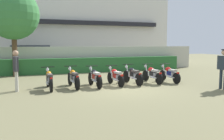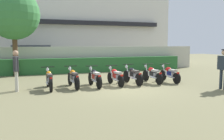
{
  "view_description": "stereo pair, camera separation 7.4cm",
  "coord_description": "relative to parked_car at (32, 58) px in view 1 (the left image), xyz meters",
  "views": [
    {
      "loc": [
        -4.26,
        -9.99,
        2.0
      ],
      "look_at": [
        0.0,
        1.31,
        0.71
      ],
      "focal_mm": 39.58,
      "sensor_mm": 36.0,
      "label": 1
    },
    {
      "loc": [
        -4.19,
        -10.02,
        2.0
      ],
      "look_at": [
        0.0,
        1.31,
        0.71
      ],
      "focal_mm": 39.58,
      "sensor_mm": 36.0,
      "label": 2
    }
  ],
  "objects": [
    {
      "name": "parked_car",
      "position": [
        0.0,
        0.0,
        0.0
      ],
      "size": [
        4.61,
        2.32,
        1.89
      ],
      "rotation": [
        0.0,
        0.0,
        0.07
      ],
      "color": "silver",
      "rests_on": "ground"
    },
    {
      "name": "motorcycle_in_row_2",
      "position": [
        2.35,
        -8.56,
        -0.49
      ],
      "size": [
        0.6,
        1.81,
        0.96
      ],
      "rotation": [
        0.0,
        0.0,
        1.61
      ],
      "color": "black",
      "rests_on": "ground"
    },
    {
      "name": "motorcycle_in_row_3",
      "position": [
        3.4,
        -8.49,
        -0.5
      ],
      "size": [
        0.6,
        1.8,
        0.94
      ],
      "rotation": [
        0.0,
        0.0,
        1.63
      ],
      "color": "black",
      "rests_on": "ground"
    },
    {
      "name": "motorcycle_in_row_5",
      "position": [
        5.44,
        -8.46,
        -0.49
      ],
      "size": [
        0.6,
        1.92,
        0.95
      ],
      "rotation": [
        0.0,
        0.0,
        1.59
      ],
      "color": "black",
      "rests_on": "ground"
    },
    {
      "name": "motorcycle_in_row_1",
      "position": [
        1.37,
        -8.44,
        -0.48
      ],
      "size": [
        0.6,
        1.96,
        0.97
      ],
      "rotation": [
        0.0,
        0.0,
        1.61
      ],
      "color": "black",
      "rests_on": "ground"
    },
    {
      "name": "motorcycle_in_row_4",
      "position": [
        4.32,
        -8.49,
        -0.48
      ],
      "size": [
        0.6,
        1.94,
        0.97
      ],
      "rotation": [
        0.0,
        0.0,
        1.63
      ],
      "color": "black",
      "rests_on": "ground"
    },
    {
      "name": "motorcycle_in_row_6",
      "position": [
        6.41,
        -8.57,
        -0.5
      ],
      "size": [
        0.6,
        1.81,
        0.94
      ],
      "rotation": [
        0.0,
        0.0,
        1.58
      ],
      "color": "black",
      "rests_on": "ground"
    },
    {
      "name": "motorcycle_in_row_0",
      "position": [
        0.29,
        -8.48,
        -0.49
      ],
      "size": [
        0.6,
        1.95,
        0.96
      ],
      "rotation": [
        0.0,
        0.0,
        1.56
      ],
      "color": "black",
      "rests_on": "ground"
    },
    {
      "name": "officer_0",
      "position": [
        7.43,
        -11.15,
        0.12
      ],
      "size": [
        0.25,
        0.69,
        1.76
      ],
      "rotation": [
        0.0,
        0.0,
        3.21
      ],
      "color": "#28333D",
      "rests_on": "ground"
    },
    {
      "name": "inspector_person",
      "position": [
        -1.05,
        -8.45,
        0.09
      ],
      "size": [
        0.23,
        0.69,
        1.72
      ],
      "color": "beige",
      "rests_on": "ground"
    },
    {
      "name": "hedge_row",
      "position": [
        3.35,
        -2.71,
        -0.43
      ],
      "size": [
        14.81,
        0.7,
        1.02
      ],
      "primitive_type": "cube",
      "color": "#28602D",
      "rests_on": "ground"
    },
    {
      "name": "ground",
      "position": [
        3.35,
        -9.47,
        -0.94
      ],
      "size": [
        60.0,
        60.0,
        0.0
      ],
      "primitive_type": "plane",
      "color": "olive"
    },
    {
      "name": "tree_near_inspector",
      "position": [
        -1.15,
        -3.29,
        2.82
      ],
      "size": [
        3.09,
        3.09,
        5.32
      ],
      "color": "#4C3823",
      "rests_on": "ground"
    },
    {
      "name": "compound_wall",
      "position": [
        3.35,
        -2.01,
        -0.04
      ],
      "size": [
        18.52,
        0.3,
        1.79
      ],
      "primitive_type": "cube",
      "color": "#BCB7A8",
      "rests_on": "ground"
    },
    {
      "name": "building",
      "position": [
        3.35,
        5.0,
        2.68
      ],
      "size": [
        19.49,
        6.5,
        7.23
      ],
      "color": "silver",
      "rests_on": "ground"
    }
  ]
}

